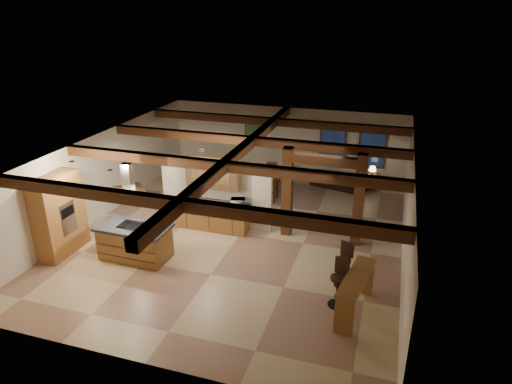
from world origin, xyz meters
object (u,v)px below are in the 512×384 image
dining_table (254,185)px  sofa (339,180)px  kitchen_island (135,241)px  bar_counter (356,288)px

dining_table → sofa: (3.10, 1.69, -0.03)m
kitchen_island → dining_table: 5.90m
kitchen_island → bar_counter: (6.37, -0.71, 0.16)m
dining_table → bar_counter: 7.79m
bar_counter → sofa: bearing=100.3°
kitchen_island → sofa: kitchen_island is taller
dining_table → sofa: dining_table is taller
dining_table → kitchen_island: bearing=-126.2°
dining_table → bar_counter: bar_counter is taller
dining_table → sofa: size_ratio=0.91×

